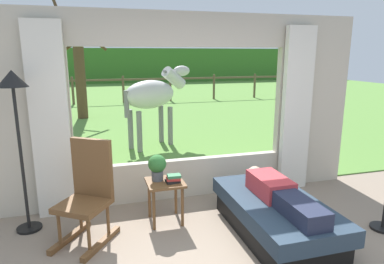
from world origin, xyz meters
TOP-DOWN VIEW (x-y plane):
  - back_wall_with_window at (0.00, 2.26)m, footprint 5.20×0.12m
  - curtain_panel_left at (-1.69, 2.12)m, footprint 0.44×0.10m
  - curtain_panel_right at (1.69, 2.12)m, footprint 0.44×0.10m
  - outdoor_pasture_lawn at (0.00, 13.16)m, footprint 36.00×21.68m
  - distant_hill_ridge at (0.00, 23.00)m, footprint 36.00×2.00m
  - recliner_sofa at (0.73, 0.93)m, footprint 0.90×1.70m
  - reclining_person at (0.73, 0.88)m, footprint 0.34×1.43m
  - rocking_chair at (-1.29, 1.41)m, footprint 0.76×0.82m
  - side_table at (-0.40, 1.57)m, footprint 0.44×0.44m
  - potted_plant at (-0.48, 1.63)m, footprint 0.22×0.22m
  - book_stack at (-0.32, 1.51)m, footprint 0.18×0.15m
  - floor_lamp_left at (-1.99, 1.81)m, footprint 0.32×0.32m
  - horse at (0.05, 5.03)m, footprint 1.74×1.18m
  - pasture_tree at (-1.56, 8.99)m, footprint 1.55×1.54m
  - pasture_fence_line at (0.00, 12.22)m, footprint 16.10×0.10m

SIDE VIEW (x-z plane):
  - outdoor_pasture_lawn at x=0.00m, z-range 0.00..0.02m
  - recliner_sofa at x=0.73m, z-range 0.01..0.43m
  - side_table at x=-0.40m, z-range 0.17..0.69m
  - reclining_person at x=0.73m, z-range 0.41..0.63m
  - rocking_chair at x=-1.29m, z-range -0.01..1.11m
  - book_stack at x=-0.32m, z-range 0.52..0.61m
  - potted_plant at x=-0.48m, z-range 0.54..0.86m
  - pasture_fence_line at x=0.00m, z-range 0.19..1.29m
  - horse at x=0.05m, z-range 0.29..2.02m
  - curtain_panel_left at x=-1.69m, z-range 0.00..2.40m
  - curtain_panel_right at x=1.69m, z-range 0.00..2.40m
  - distant_hill_ridge at x=0.00m, z-range 0.00..2.40m
  - back_wall_with_window at x=0.00m, z-range -0.03..2.52m
  - floor_lamp_left at x=-1.99m, z-range 0.57..2.41m
  - pasture_tree at x=-1.56m, z-range -0.13..3.46m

